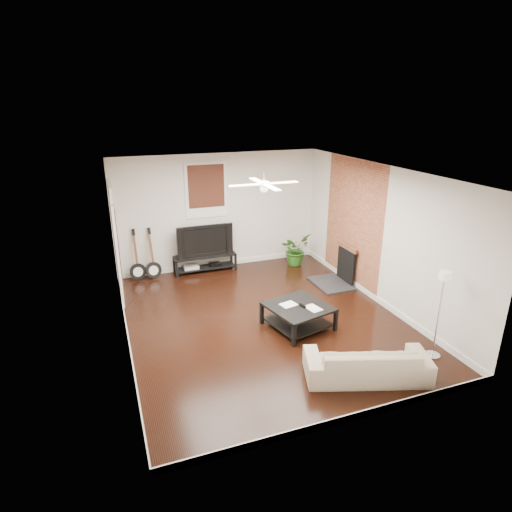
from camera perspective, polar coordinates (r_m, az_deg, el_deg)
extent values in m
cube|color=black|center=(8.32, 0.96, -8.36)|extent=(5.00, 6.00, 0.01)
cube|color=white|center=(7.41, 1.09, 11.06)|extent=(5.00, 6.00, 0.01)
cube|color=silver|center=(10.49, -4.93, 5.86)|extent=(5.00, 0.01, 2.80)
cube|color=silver|center=(5.30, 12.95, -9.32)|extent=(5.00, 0.01, 2.80)
cube|color=silver|center=(7.28, -17.66, -1.49)|extent=(0.01, 6.00, 2.80)
cube|color=silver|center=(8.92, 16.19, 2.58)|extent=(0.01, 6.00, 2.80)
cube|color=#994B31|center=(9.70, 12.71, 4.27)|extent=(0.02, 2.20, 2.80)
cube|color=black|center=(9.84, 10.88, -1.14)|extent=(0.80, 1.10, 0.92)
cube|color=#34160E|center=(10.26, -6.61, 8.65)|extent=(1.00, 0.06, 1.30)
cube|color=white|center=(9.13, -18.04, 1.79)|extent=(0.08, 1.00, 2.50)
cube|color=black|center=(10.54, -6.77, -0.93)|extent=(1.50, 0.40, 0.42)
imported|color=black|center=(10.36, -6.93, 2.20)|extent=(1.34, 0.18, 0.77)
cube|color=black|center=(7.99, 5.61, -7.96)|extent=(1.23, 1.23, 0.43)
imported|color=tan|center=(6.82, 14.49, -13.39)|extent=(1.97, 1.27, 0.54)
imported|color=#255819|center=(10.88, 5.23, 0.90)|extent=(0.94, 0.90, 0.81)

